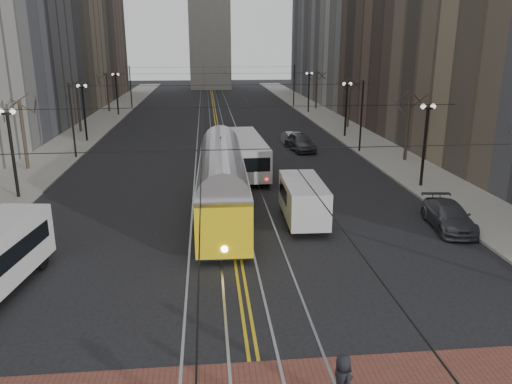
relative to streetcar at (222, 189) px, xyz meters
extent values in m
plane|color=black|center=(0.50, -13.21, -1.67)|extent=(260.00, 260.00, 0.00)
cube|color=gray|center=(-14.50, 31.79, -1.59)|extent=(5.00, 140.00, 0.15)
cube|color=gray|center=(15.50, 31.79, -1.59)|extent=(5.00, 140.00, 0.15)
cube|color=gray|center=(0.50, 31.79, -1.66)|extent=(4.80, 130.00, 0.02)
cube|color=gold|center=(0.50, 31.79, -1.66)|extent=(0.42, 130.00, 0.01)
cylinder|color=black|center=(-13.20, 4.79, 1.13)|extent=(0.20, 0.20, 5.60)
cylinder|color=black|center=(-13.20, 24.79, 1.13)|extent=(0.20, 0.20, 5.60)
cylinder|color=black|center=(-13.20, 44.79, 1.13)|extent=(0.20, 0.20, 5.60)
cylinder|color=black|center=(14.20, 4.79, 1.13)|extent=(0.20, 0.20, 5.60)
cylinder|color=black|center=(14.20, 24.79, 1.13)|extent=(0.20, 0.20, 5.60)
cylinder|color=black|center=(14.20, 44.79, 1.13)|extent=(0.20, 0.20, 5.60)
cylinder|color=#382D23|center=(-15.20, 12.79, 1.13)|extent=(0.28, 0.28, 5.60)
cylinder|color=#382D23|center=(-15.20, 30.79, 1.13)|extent=(0.28, 0.28, 5.60)
cylinder|color=#382D23|center=(-15.20, 48.79, 1.13)|extent=(0.28, 0.28, 5.60)
cylinder|color=#382D23|center=(16.20, 12.79, 1.13)|extent=(0.28, 0.28, 5.60)
cylinder|color=#382D23|center=(16.20, 30.79, 1.13)|extent=(0.28, 0.28, 5.60)
cylinder|color=#382D23|center=(16.20, 48.79, 1.13)|extent=(0.28, 0.28, 5.60)
cylinder|color=black|center=(-1.00, 31.79, 4.33)|extent=(0.03, 120.00, 0.03)
cylinder|color=black|center=(2.00, 31.79, 4.33)|extent=(0.03, 120.00, 0.03)
cylinder|color=black|center=(-12.40, 16.79, 1.63)|extent=(0.16, 0.16, 6.60)
cylinder|color=black|center=(-12.40, 52.79, 1.63)|extent=(0.16, 0.16, 6.60)
cylinder|color=black|center=(13.40, 16.79, 1.63)|extent=(0.16, 0.16, 6.60)
cylinder|color=black|center=(13.40, 52.79, 1.63)|extent=(0.16, 0.16, 6.60)
cube|color=yellow|center=(0.00, 0.00, 0.00)|extent=(2.92, 14.20, 3.33)
cube|color=#BEBEBE|center=(2.30, 10.34, -0.28)|extent=(2.67, 10.71, 2.77)
cube|color=silver|center=(4.50, -1.55, -0.46)|extent=(2.25, 5.53, 2.42)
imported|color=#414349|center=(8.06, 18.28, -0.84)|extent=(2.65, 5.11, 1.66)
imported|color=#A3A4AA|center=(7.78, 20.31, -0.98)|extent=(2.03, 4.33, 1.37)
imported|color=#43454B|center=(12.30, -3.21, -0.97)|extent=(2.50, 5.02, 1.40)
imported|color=black|center=(2.72, -16.52, -0.83)|extent=(0.74, 0.92, 1.64)
camera|label=1|loc=(-0.80, -27.87, 8.08)|focal=35.00mm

